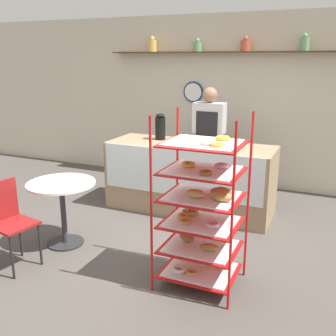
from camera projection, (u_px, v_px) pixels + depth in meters
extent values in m
plane|color=#4C4742|center=(154.00, 244.00, 4.47)|extent=(14.00, 14.00, 0.00)
cube|color=beige|center=(222.00, 101.00, 6.36)|extent=(10.00, 0.06, 2.70)
cube|color=#4C331E|center=(221.00, 52.00, 6.02)|extent=(3.74, 0.24, 0.02)
cylinder|color=gold|center=(152.00, 46.00, 6.45)|extent=(0.14, 0.14, 0.18)
sphere|color=gold|center=(152.00, 39.00, 6.42)|extent=(0.08, 0.08, 0.08)
cylinder|color=#669966|center=(197.00, 47.00, 6.15)|extent=(0.13, 0.13, 0.14)
sphere|color=#669966|center=(198.00, 40.00, 6.12)|extent=(0.07, 0.07, 0.07)
cylinder|color=#B24C33|center=(245.00, 46.00, 5.85)|extent=(0.15, 0.15, 0.16)
sphere|color=#B24C33|center=(246.00, 39.00, 5.82)|extent=(0.08, 0.08, 0.08)
cylinder|color=#669966|center=(304.00, 44.00, 5.52)|extent=(0.14, 0.14, 0.18)
sphere|color=#669966|center=(305.00, 36.00, 5.49)|extent=(0.08, 0.08, 0.08)
cylinder|color=navy|center=(193.00, 92.00, 6.47)|extent=(0.34, 0.03, 0.34)
cylinder|color=white|center=(193.00, 92.00, 6.45)|extent=(0.29, 0.00, 0.29)
cube|color=#937A5B|center=(190.00, 178.00, 5.33)|extent=(2.23, 0.76, 0.93)
cube|color=silver|center=(179.00, 173.00, 4.94)|extent=(2.14, 0.01, 0.60)
cylinder|color=#B71414|center=(151.00, 208.00, 3.36)|extent=(0.02, 0.02, 1.59)
cylinder|color=#B71414|center=(232.00, 221.00, 3.09)|extent=(0.02, 0.02, 1.59)
cylinder|color=#B71414|center=(177.00, 188.00, 3.88)|extent=(0.02, 0.02, 1.59)
cylinder|color=#B71414|center=(248.00, 198.00, 3.60)|extent=(0.02, 0.02, 1.59)
cube|color=#B71414|center=(200.00, 271.00, 3.67)|extent=(0.68, 0.56, 0.01)
cube|color=white|center=(200.00, 270.00, 3.66)|extent=(0.60, 0.50, 0.01)
torus|color=tan|center=(191.00, 272.00, 3.58)|extent=(0.11, 0.11, 0.03)
torus|color=silver|center=(179.00, 269.00, 3.63)|extent=(0.13, 0.13, 0.04)
torus|color=tan|center=(222.00, 265.00, 3.69)|extent=(0.13, 0.13, 0.04)
torus|color=silver|center=(203.00, 263.00, 3.74)|extent=(0.11, 0.11, 0.03)
torus|color=brown|center=(226.00, 264.00, 3.72)|extent=(0.11, 0.11, 0.03)
cube|color=#B71414|center=(200.00, 247.00, 3.60)|extent=(0.68, 0.56, 0.01)
cube|color=white|center=(200.00, 246.00, 3.60)|extent=(0.60, 0.50, 0.01)
ellipsoid|color=olive|center=(209.00, 247.00, 3.48)|extent=(0.18, 0.11, 0.07)
ellipsoid|color=olive|center=(187.00, 237.00, 3.67)|extent=(0.17, 0.14, 0.08)
cube|color=#B71414|center=(201.00, 223.00, 3.54)|extent=(0.68, 0.56, 0.01)
cube|color=white|center=(201.00, 222.00, 3.53)|extent=(0.60, 0.50, 0.01)
torus|color=tan|center=(192.00, 212.00, 3.69)|extent=(0.13, 0.13, 0.04)
torus|color=#EAB2C1|center=(213.00, 224.00, 3.42)|extent=(0.12, 0.12, 0.04)
torus|color=brown|center=(188.00, 212.00, 3.69)|extent=(0.12, 0.12, 0.04)
torus|color=tan|center=(185.00, 221.00, 3.49)|extent=(0.10, 0.10, 0.03)
torus|color=gold|center=(184.00, 216.00, 3.60)|extent=(0.12, 0.12, 0.04)
cube|color=#B71414|center=(202.00, 198.00, 3.47)|extent=(0.68, 0.56, 0.01)
cube|color=white|center=(202.00, 196.00, 3.47)|extent=(0.60, 0.50, 0.01)
ellipsoid|color=#B27F47|center=(221.00, 196.00, 3.34)|extent=(0.20, 0.09, 0.08)
ellipsoid|color=#B27F47|center=(220.00, 191.00, 3.48)|extent=(0.18, 0.11, 0.07)
ellipsoid|color=#B27F47|center=(223.00, 191.00, 3.47)|extent=(0.18, 0.11, 0.07)
ellipsoid|color=tan|center=(195.00, 194.00, 3.41)|extent=(0.17, 0.11, 0.07)
ellipsoid|color=#B27F47|center=(222.00, 197.00, 3.32)|extent=(0.17, 0.09, 0.07)
cube|color=#B71414|center=(202.00, 171.00, 3.40)|extent=(0.68, 0.56, 0.01)
cube|color=white|center=(202.00, 170.00, 3.40)|extent=(0.60, 0.50, 0.01)
torus|color=#EAB2C1|center=(222.00, 166.00, 3.45)|extent=(0.13, 0.13, 0.04)
torus|color=brown|center=(206.00, 173.00, 3.24)|extent=(0.11, 0.11, 0.03)
torus|color=gold|center=(188.00, 164.00, 3.48)|extent=(0.12, 0.12, 0.04)
cube|color=#B71414|center=(203.00, 144.00, 3.34)|extent=(0.68, 0.56, 0.01)
cube|color=white|center=(203.00, 143.00, 3.33)|extent=(0.60, 0.50, 0.01)
torus|color=gold|center=(223.00, 138.00, 3.40)|extent=(0.13, 0.13, 0.04)
torus|color=#EAB2C1|center=(207.00, 143.00, 3.23)|extent=(0.11, 0.11, 0.03)
torus|color=gold|center=(217.00, 144.00, 3.17)|extent=(0.11, 0.11, 0.03)
cube|color=#282833|center=(208.00, 166.00, 5.77)|extent=(0.27, 0.19, 1.00)
cube|color=#B2B2B7|center=(209.00, 118.00, 5.57)|extent=(0.44, 0.22, 0.43)
cube|color=black|center=(207.00, 124.00, 5.49)|extent=(0.31, 0.01, 0.36)
sphere|color=#8C664C|center=(210.00, 95.00, 5.48)|extent=(0.21, 0.21, 0.21)
cylinder|color=#262628|center=(66.00, 243.00, 4.47)|extent=(0.41, 0.41, 0.02)
cylinder|color=#333338|center=(63.00, 214.00, 4.37)|extent=(0.06, 0.06, 0.68)
cylinder|color=white|center=(61.00, 184.00, 4.27)|extent=(0.74, 0.74, 0.02)
cylinder|color=black|center=(12.00, 257.00, 3.70)|extent=(0.02, 0.02, 0.45)
cylinder|color=black|center=(40.00, 244.00, 3.95)|extent=(0.02, 0.02, 0.45)
cylinder|color=black|center=(20.00, 237.00, 4.13)|extent=(0.02, 0.02, 0.45)
cube|color=maroon|center=(14.00, 224.00, 3.85)|extent=(0.44, 0.44, 0.03)
cube|color=maroon|center=(1.00, 201.00, 3.89)|extent=(0.09, 0.36, 0.40)
cylinder|color=black|center=(160.00, 128.00, 5.46)|extent=(0.14, 0.14, 0.31)
ellipsoid|color=black|center=(160.00, 116.00, 5.41)|extent=(0.12, 0.12, 0.06)
cube|color=silver|center=(219.00, 146.00, 5.08)|extent=(0.42, 0.28, 0.01)
torus|color=gold|center=(216.00, 145.00, 5.03)|extent=(0.13, 0.13, 0.03)
torus|color=tan|center=(220.00, 143.00, 5.12)|extent=(0.13, 0.13, 0.04)
torus|color=gold|center=(211.00, 142.00, 5.17)|extent=(0.12, 0.12, 0.03)
torus|color=#EAB2C1|center=(215.00, 144.00, 5.08)|extent=(0.11, 0.11, 0.04)
torus|color=#EAB2C1|center=(228.00, 144.00, 5.08)|extent=(0.11, 0.11, 0.04)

